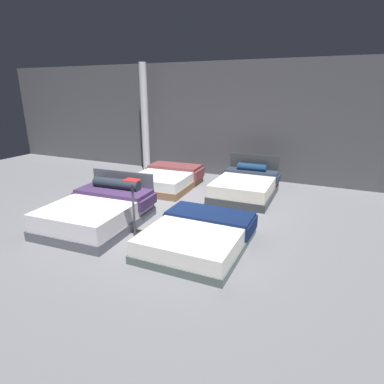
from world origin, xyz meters
The scene contains 8 objects.
ground_plane centered at (0.00, 0.00, -0.01)m, with size 18.00×18.00×0.02m, color slate.
showroom_back_wall centered at (0.00, 3.78, 1.75)m, with size 18.00×0.06×3.50m, color #47474C.
bed_0 centered at (-1.10, -1.10, 0.29)m, with size 1.80×2.16×0.92m.
bed_1 centered at (1.13, -1.12, 0.21)m, with size 1.67×2.01×0.44m.
bed_2 centered at (-1.11, 1.82, 0.24)m, with size 1.67×2.11×0.53m.
bed_3 centered at (1.15, 1.93, 0.27)m, with size 1.53×1.97×0.95m.
price_sign centered at (0.00, -1.43, 0.46)m, with size 0.28×0.24×1.18m.
support_pillar centered at (-2.71, 3.29, 1.75)m, with size 0.25×0.25×3.50m, color silver.
Camera 1 is at (3.10, -5.77, 2.65)m, focal length 29.40 mm.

